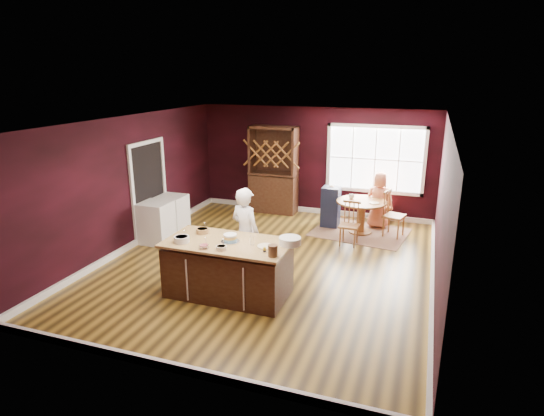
{
  "coord_description": "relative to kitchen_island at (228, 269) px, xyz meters",
  "views": [
    {
      "loc": [
        2.71,
        -7.57,
        3.53
      ],
      "look_at": [
        -0.0,
        0.21,
        1.05
      ],
      "focal_mm": 30.0,
      "sensor_mm": 36.0,
      "label": 1
    }
  ],
  "objects": [
    {
      "name": "doorway",
      "position": [
        -2.77,
        1.99,
        0.59
      ],
      "size": [
        0.08,
        1.26,
        2.13
      ],
      "primitive_type": null,
      "color": "white",
      "rests_on": "room_shell"
    },
    {
      "name": "chair_east",
      "position": [
        2.32,
        3.71,
        0.08
      ],
      "size": [
        0.52,
        0.54,
        1.05
      ],
      "primitive_type": null,
      "rotation": [
        0.0,
        0.0,
        1.3
      ],
      "color": "brown",
      "rests_on": "ground"
    },
    {
      "name": "room_shell",
      "position": [
        0.2,
        1.39,
        0.91
      ],
      "size": [
        7.0,
        7.0,
        7.0
      ],
      "color": "olive",
      "rests_on": "ground"
    },
    {
      "name": "layer_cake",
      "position": [
        0.04,
        0.02,
        0.54
      ],
      "size": [
        0.3,
        0.3,
        0.12
      ],
      "primitive_type": null,
      "color": "white",
      "rests_on": "kitchen_island"
    },
    {
      "name": "bowl_blue",
      "position": [
        -0.68,
        -0.25,
        0.53
      ],
      "size": [
        0.25,
        0.25,
        0.1
      ],
      "primitive_type": "cylinder",
      "color": "beige",
      "rests_on": "kitchen_island"
    },
    {
      "name": "high_chair",
      "position": [
        0.85,
        3.94,
        0.06
      ],
      "size": [
        0.4,
        0.4,
        1.0
      ],
      "primitive_type": null,
      "rotation": [
        0.0,
        0.0,
        -0.0
      ],
      "color": "black",
      "rests_on": "ground"
    },
    {
      "name": "window",
      "position": [
        1.7,
        4.86,
        1.06
      ],
      "size": [
        2.36,
        0.1,
        1.66
      ],
      "primitive_type": null,
      "color": "white",
      "rests_on": "room_shell"
    },
    {
      "name": "chair_north",
      "position": [
        1.96,
        4.58,
        0.02
      ],
      "size": [
        0.45,
        0.44,
        0.92
      ],
      "primitive_type": null,
      "rotation": [
        0.0,
        0.0,
        3.34
      ],
      "color": "brown",
      "rests_on": "ground"
    },
    {
      "name": "hutch",
      "position": [
        -0.81,
        4.61,
        0.67
      ],
      "size": [
        1.21,
        0.51,
        2.22
      ],
      "primitive_type": "cube",
      "color": "black",
      "rests_on": "ground"
    },
    {
      "name": "baker",
      "position": [
        0.03,
        0.7,
        0.38
      ],
      "size": [
        0.7,
        0.58,
        1.65
      ],
      "primitive_type": "imported",
      "rotation": [
        0.0,
        0.0,
        2.79
      ],
      "color": "white",
      "rests_on": "ground"
    },
    {
      "name": "toddler",
      "position": [
        0.84,
        4.07,
        0.37
      ],
      "size": [
        0.18,
        0.14,
        0.26
      ],
      "primitive_type": null,
      "color": "#8CA5BF",
      "rests_on": "high_chair"
    },
    {
      "name": "chair_south",
      "position": [
        1.48,
        2.86,
        0.03
      ],
      "size": [
        0.41,
        0.39,
        0.94
      ],
      "primitive_type": null,
      "rotation": [
        0.0,
        0.0,
        -0.03
      ],
      "color": "brown",
      "rests_on": "ground"
    },
    {
      "name": "bowl_olive",
      "position": [
        0.05,
        -0.34,
        0.51
      ],
      "size": [
        0.17,
        0.17,
        0.06
      ],
      "primitive_type": "cylinder",
      "color": "beige",
      "rests_on": "kitchen_island"
    },
    {
      "name": "kitchen_island",
      "position": [
        0.0,
        0.0,
        0.0
      ],
      "size": [
        2.02,
        1.06,
        0.92
      ],
      "color": "#35160D",
      "rests_on": "ground"
    },
    {
      "name": "bowl_yellow",
      "position": [
        -0.57,
        0.24,
        0.52
      ],
      "size": [
        0.21,
        0.21,
        0.08
      ],
      "primitive_type": "cylinder",
      "color": "olive",
      "rests_on": "kitchen_island"
    },
    {
      "name": "washer",
      "position": [
        -2.44,
        1.67,
        0.0
      ],
      "size": [
        0.61,
        0.59,
        0.89
      ],
      "primitive_type": "cube",
      "color": "white",
      "rests_on": "ground"
    },
    {
      "name": "dinner_plate",
      "position": [
        0.65,
        -0.0,
        0.49
      ],
      "size": [
        0.26,
        0.26,
        0.02
      ],
      "primitive_type": "cylinder",
      "color": "beige",
      "rests_on": "kitchen_island"
    },
    {
      "name": "rug",
      "position": [
        1.59,
        3.72,
        -0.43
      ],
      "size": [
        2.25,
        1.86,
        0.01
      ],
      "primitive_type": "cube",
      "rotation": [
        0.0,
        0.0,
        -0.15
      ],
      "color": "brown",
      "rests_on": "ground"
    },
    {
      "name": "dryer",
      "position": [
        -2.44,
        2.31,
        -0.0
      ],
      "size": [
        0.6,
        0.58,
        0.87
      ],
      "primitive_type": "cube",
      "color": "silver",
      "rests_on": "ground"
    },
    {
      "name": "stoneware_crock",
      "position": [
        0.88,
        -0.32,
        0.57
      ],
      "size": [
        0.15,
        0.15,
        0.17
      ],
      "primitive_type": "cylinder",
      "color": "brown",
      "rests_on": "kitchen_island"
    },
    {
      "name": "table_cup",
      "position": [
        1.34,
        3.83,
        0.36
      ],
      "size": [
        0.16,
        0.16,
        0.1
      ],
      "primitive_type": "imported",
      "rotation": [
        0.0,
        0.0,
        0.25
      ],
      "color": "silver",
      "rests_on": "dining_table"
    },
    {
      "name": "seated_woman",
      "position": [
        1.92,
        4.24,
        0.22
      ],
      "size": [
        0.67,
        0.46,
        1.32
      ],
      "primitive_type": "imported",
      "rotation": [
        0.0,
        0.0,
        3.2
      ],
      "color": "#CF7652",
      "rests_on": "ground"
    },
    {
      "name": "white_tub",
      "position": [
        0.98,
        0.21,
        0.54
      ],
      "size": [
        0.35,
        0.35,
        0.12
      ],
      "primitive_type": "cylinder",
      "color": "silver",
      "rests_on": "kitchen_island"
    },
    {
      "name": "bowl_pink",
      "position": [
        -0.22,
        -0.38,
        0.51
      ],
      "size": [
        0.16,
        0.16,
        0.06
      ],
      "primitive_type": "cylinder",
      "color": "white",
      "rests_on": "kitchen_island"
    },
    {
      "name": "dining_table",
      "position": [
        1.59,
        3.72,
        0.1
      ],
      "size": [
        1.12,
        1.12,
        0.75
      ],
      "color": "brown",
      "rests_on": "ground"
    },
    {
      "name": "toy_figurine",
      "position": [
        0.71,
        -0.21,
        0.52
      ],
      "size": [
        0.05,
        0.05,
        0.08
      ],
      "primitive_type": null,
      "color": "yellow",
      "rests_on": "kitchen_island"
    },
    {
      "name": "drinking_glass",
      "position": [
        0.42,
        0.01,
        0.55
      ],
      "size": [
        0.07,
        0.07,
        0.14
      ],
      "primitive_type": "cylinder",
      "color": "silver",
      "rests_on": "kitchen_island"
    },
    {
      "name": "table_plate",
      "position": [
        1.88,
        3.62,
        0.32
      ],
      "size": [
        0.21,
        0.21,
        0.02
      ],
      "primitive_type": "cylinder",
      "color": "beige",
      "rests_on": "dining_table"
    }
  ]
}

